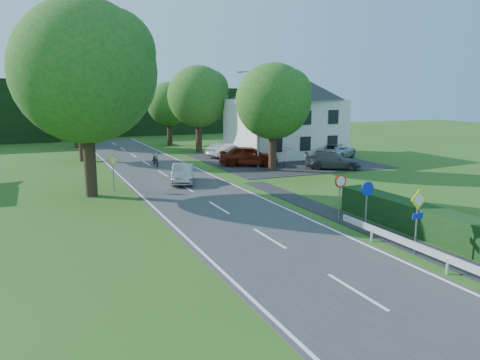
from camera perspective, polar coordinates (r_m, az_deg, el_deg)
name	(u,v)px	position (r m, az deg, el deg)	size (l,w,h in m)	color
road	(207,200)	(27.40, -4.10, -2.49)	(7.00, 80.00, 0.04)	#353538
parking_pad	(281,160)	(43.96, 4.99, 2.41)	(14.00, 16.00, 0.04)	black
line_edge_left	(152,205)	(26.52, -10.74, -3.03)	(0.12, 80.00, 0.01)	white
line_edge_right	(257,195)	(28.62, 2.04, -1.86)	(0.12, 80.00, 0.01)	white
line_centre	(207,200)	(27.40, -4.10, -2.44)	(0.12, 80.00, 0.01)	white
tree_main	(86,100)	(29.33, -18.24, 9.30)	(9.40, 9.40, 11.64)	#1E5118
tree_left_far	(80,114)	(45.39, -18.88, 7.57)	(7.00, 7.00, 8.58)	#1E5118
tree_right_far	(198,109)	(49.82, -5.09, 8.58)	(7.40, 7.40, 9.09)	#1E5118
tree_left_back	(75,112)	(57.39, -19.43, 7.77)	(6.60, 6.60, 8.07)	#1E5118
tree_right_back	(169,114)	(57.21, -8.63, 7.98)	(6.20, 6.20, 7.56)	#1E5118
tree_right_mid	(273,118)	(37.51, 4.04, 7.60)	(7.00, 7.00, 8.58)	#1E5118
treeline_right	(154,111)	(73.21, -10.41, 8.23)	(30.00, 5.00, 7.00)	black
house_white	(285,112)	(47.15, 5.47, 8.30)	(10.60, 8.40, 8.60)	silver
streetlight	(257,114)	(39.09, 2.10, 7.99)	(2.03, 0.18, 8.00)	gray
sign_priority_right	(418,210)	(19.14, 20.86, -3.39)	(0.78, 0.09, 2.59)	gray
sign_roundabout	(367,197)	(21.34, 15.22, -2.03)	(0.64, 0.08, 2.37)	gray
sign_speed_limit	(340,187)	(22.87, 12.12, -0.82)	(0.64, 0.11, 2.37)	gray
sign_priority_left	(113,165)	(30.80, -15.21, 1.82)	(0.78, 0.09, 2.44)	gray
moving_car	(183,173)	(32.70, -6.98, 0.80)	(1.41, 4.03, 1.33)	#A0A0A4
motorcycle	(156,159)	(40.91, -10.25, 2.52)	(0.76, 2.17, 1.14)	black
parked_car_red	(249,156)	(40.29, 1.09, 2.98)	(2.03, 5.03, 1.71)	#62180A
parked_car_silver_a	(227,150)	(45.82, -1.65, 3.69)	(1.50, 4.29, 1.41)	#A3A3A8
parked_car_grey	(333,161)	(39.33, 11.22, 2.31)	(1.87, 4.61, 1.34)	#4C4D51
parked_car_silver_b	(337,151)	(45.67, 11.72, 3.48)	(2.40, 5.21, 1.45)	#BABBC2
parasol	(285,156)	(40.09, 5.53, 2.87)	(1.84, 1.87, 1.68)	#B30E2E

